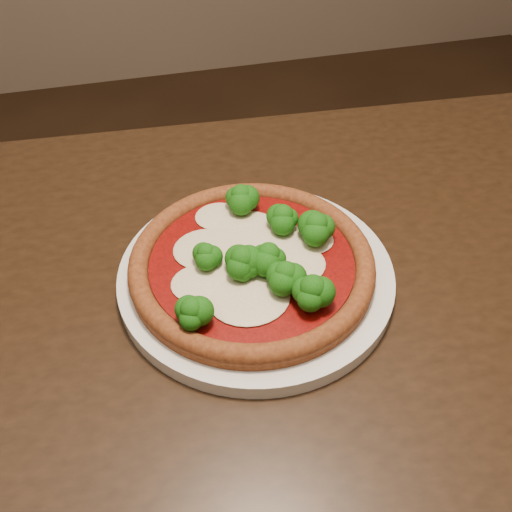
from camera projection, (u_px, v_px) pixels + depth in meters
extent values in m
cube|color=black|center=(273.00, 317.00, 0.65)|extent=(1.30, 0.87, 0.04)
cylinder|color=black|center=(499.00, 269.00, 1.23)|extent=(0.06, 0.06, 0.71)
cylinder|color=silver|center=(256.00, 275.00, 0.65)|extent=(0.31, 0.31, 0.02)
cylinder|color=brown|center=(252.00, 266.00, 0.64)|extent=(0.27, 0.27, 0.01)
torus|color=brown|center=(252.00, 262.00, 0.64)|extent=(0.28, 0.28, 0.02)
cylinder|color=#770805|center=(252.00, 262.00, 0.64)|extent=(0.23, 0.23, 0.00)
ellipsoid|color=beige|center=(241.00, 229.00, 0.67)|extent=(0.07, 0.07, 0.01)
ellipsoid|color=beige|center=(249.00, 297.00, 0.60)|extent=(0.09, 0.08, 0.01)
ellipsoid|color=beige|center=(312.00, 240.00, 0.66)|extent=(0.05, 0.05, 0.00)
ellipsoid|color=beige|center=(200.00, 283.00, 0.61)|extent=(0.06, 0.06, 0.00)
ellipsoid|color=beige|center=(276.00, 237.00, 0.66)|extent=(0.07, 0.06, 0.01)
ellipsoid|color=beige|center=(294.00, 264.00, 0.63)|extent=(0.07, 0.06, 0.01)
ellipsoid|color=beige|center=(245.00, 253.00, 0.64)|extent=(0.12, 0.11, 0.01)
ellipsoid|color=beige|center=(218.00, 216.00, 0.69)|extent=(0.06, 0.05, 0.00)
ellipsoid|color=beige|center=(206.00, 249.00, 0.65)|extent=(0.08, 0.07, 0.01)
ellipsoid|color=beige|center=(250.00, 227.00, 0.67)|extent=(0.06, 0.06, 0.01)
ellipsoid|color=#1D7512|center=(313.00, 290.00, 0.57)|extent=(0.05, 0.05, 0.04)
ellipsoid|color=#1D7512|center=(283.00, 217.00, 0.66)|extent=(0.04, 0.04, 0.04)
ellipsoid|color=#1D7512|center=(269.00, 256.00, 0.61)|extent=(0.04, 0.04, 0.04)
ellipsoid|color=#1D7512|center=(242.00, 260.00, 0.60)|extent=(0.05, 0.05, 0.04)
ellipsoid|color=#1D7512|center=(192.00, 311.00, 0.56)|extent=(0.04, 0.04, 0.04)
ellipsoid|color=#1D7512|center=(286.00, 275.00, 0.59)|extent=(0.04, 0.04, 0.04)
ellipsoid|color=#1D7512|center=(241.00, 196.00, 0.68)|extent=(0.04, 0.04, 0.04)
ellipsoid|color=#1D7512|center=(244.00, 266.00, 0.60)|extent=(0.04, 0.04, 0.03)
ellipsoid|color=#1D7512|center=(316.00, 226.00, 0.64)|extent=(0.05, 0.05, 0.04)
ellipsoid|color=#1D7512|center=(206.00, 254.00, 0.62)|extent=(0.04, 0.04, 0.03)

